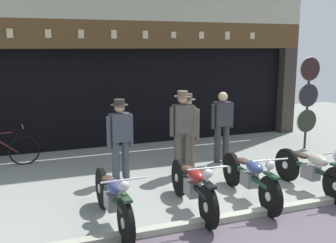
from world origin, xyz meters
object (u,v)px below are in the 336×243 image
Objects in this scene: motorcycle_left at (113,198)px; leaning_bicycle at (0,151)px; motorcycle_center_right at (312,170)px; salesman_right at (222,124)px; tyre_sign_pole at (308,96)px; advert_board_near at (69,78)px; assistant_far_right at (187,129)px; advert_board_far at (27,81)px; motorcycle_center at (250,176)px; motorcycle_center_left at (193,185)px; shopkeeper_center at (182,129)px; salesman_left at (120,136)px.

leaning_bicycle is at bearing -67.34° from motorcycle_left.
salesman_right reaches higher than motorcycle_center_right.
motorcycle_center_right is 1.17× the size of leaning_bicycle.
motorcycle_center_right is 6.57m from leaning_bicycle.
tyre_sign_pole is 6.17m from advert_board_near.
tyre_sign_pole reaches higher than motorcycle_left.
assistant_far_right is 1.90× the size of advert_board_far.
motorcycle_center_right is 0.83× the size of tyre_sign_pole.
salesman_right is (0.66, 2.23, 0.49)m from motorcycle_center.
salesman_right is 0.69× the size of tyre_sign_pole.
motorcycle_center_left is at bearing -74.50° from advert_board_near.
motorcycle_left is 5.12m from advert_board_far.
motorcycle_center is 1.27m from motorcycle_center_right.
motorcycle_center_left is 1.03× the size of motorcycle_center_right.
advert_board_near is at bearing -70.25° from motorcycle_center_left.
advert_board_far is at bearing -37.95° from assistant_far_right.
shopkeeper_center is at bearing -46.01° from advert_board_far.
salesman_right is 2.71m from tyre_sign_pole.
motorcycle_left is at bearing 21.70° from leaning_bicycle.
salesman_right is at bearing 179.38° from salesman_left.
motorcycle_center_right reaches higher than motorcycle_center.
motorcycle_center_left is 1.21× the size of leaning_bicycle.
advert_board_far is at bearing -70.76° from salesman_left.
tyre_sign_pole is at bearing -137.53° from motorcycle_center.
advert_board_far reaches higher than motorcycle_center.
advert_board_near is 2.50m from leaning_bicycle.
motorcycle_center_left is at bearing 75.35° from assistant_far_right.
motorcycle_left is at bearing 37.21° from salesman_right.
shopkeeper_center is (-1.83, 1.79, 0.56)m from motorcycle_center_right.
shopkeeper_center reaches higher than motorcycle_center_left.
motorcycle_center_right is 1.12× the size of shopkeeper_center.
advert_board_far is (-1.59, 2.88, 0.90)m from salesman_left.
advert_board_near reaches higher than motorcycle_left.
advert_board_near is (-1.89, 2.99, 0.88)m from shopkeeper_center.
motorcycle_left is 1.23× the size of assistant_far_right.
motorcycle_center_right is 2.00× the size of advert_board_near.
assistant_far_right is at bearing -49.57° from motorcycle_center_right.
assistant_far_right is (1.42, -0.03, 0.03)m from salesman_left.
motorcycle_center_right is 1.20× the size of salesman_right.
shopkeeper_center is 1.32m from salesman_right.
shopkeeper_center reaches higher than motorcycle_center.
advert_board_near reaches higher than salesman_right.
leaning_bicycle is at bearing -123.58° from advert_board_far.
motorcycle_center_left reaches higher than leaning_bicycle.
shopkeeper_center is 1.08× the size of salesman_right.
salesman_left is 3.41m from advert_board_far.
salesman_right is at bearing -123.60° from motorcycle_center_left.
tyre_sign_pole is 1.41× the size of leaning_bicycle.
assistant_far_right reaches higher than motorcycle_center.
motorcycle_center is 2.64m from salesman_left.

